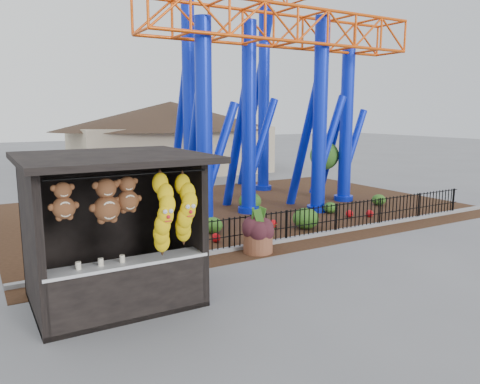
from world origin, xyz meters
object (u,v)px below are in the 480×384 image
prize_booth (116,233)px  terracotta_planter (258,243)px  potted_plant (263,237)px  roller_coaster (259,49)px

prize_booth → terracotta_planter: 4.87m
potted_plant → terracotta_planter: bearing=-172.5°
terracotta_planter → potted_plant: potted_plant is taller
roller_coaster → potted_plant: size_ratio=13.56×
potted_plant → roller_coaster: bearing=52.2°
terracotta_planter → roller_coaster: bearing=57.3°
roller_coaster → terracotta_planter: (-3.67, -5.72, -6.16)m
prize_booth → terracotta_planter: bearing=19.9°
roller_coaster → potted_plant: bearing=-121.4°
terracotta_planter → potted_plant: bearing=13.9°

